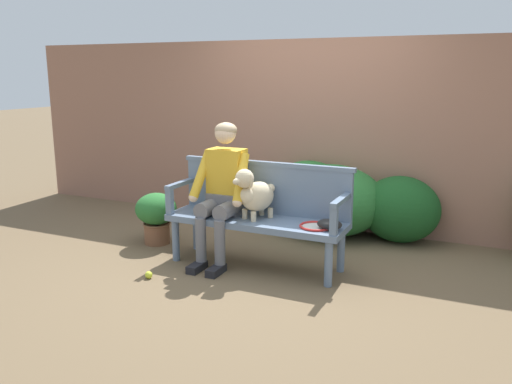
% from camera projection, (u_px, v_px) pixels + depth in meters
% --- Properties ---
extents(ground_plane, '(40.00, 40.00, 0.00)m').
position_uv_depth(ground_plane, '(256.00, 265.00, 5.01)').
color(ground_plane, brown).
extents(brick_garden_fence, '(8.00, 0.30, 2.16)m').
position_uv_depth(brick_garden_fence, '(315.00, 134.00, 6.24)').
color(brick_garden_fence, '#936651').
rests_on(brick_garden_fence, ground).
extents(hedge_bush_mid_right, '(1.20, 0.98, 0.80)m').
position_uv_depth(hedge_bush_mid_right, '(331.00, 200.00, 5.88)').
color(hedge_bush_mid_right, '#286B2D').
rests_on(hedge_bush_mid_right, ground).
extents(hedge_bush_mid_left, '(0.96, 0.82, 0.81)m').
position_uv_depth(hedge_bush_mid_left, '(309.00, 196.00, 6.04)').
color(hedge_bush_mid_left, '#286B2D').
rests_on(hedge_bush_mid_left, ground).
extents(hedge_bush_far_right, '(0.84, 0.66, 0.72)m').
position_uv_depth(hedge_bush_far_right, '(400.00, 209.00, 5.65)').
color(hedge_bush_far_right, '#194C1E').
rests_on(hedge_bush_far_right, ground).
extents(garden_bench, '(1.69, 0.50, 0.47)m').
position_uv_depth(garden_bench, '(256.00, 225.00, 4.92)').
color(garden_bench, slate).
rests_on(garden_bench, ground).
extents(bench_backrest, '(1.73, 0.06, 0.50)m').
position_uv_depth(bench_backrest, '(266.00, 187.00, 5.05)').
color(bench_backrest, slate).
rests_on(bench_backrest, garden_bench).
extents(bench_armrest_left_end, '(0.06, 0.50, 0.28)m').
position_uv_depth(bench_armrest_left_end, '(177.00, 191.00, 5.11)').
color(bench_armrest_left_end, slate).
rests_on(bench_armrest_left_end, garden_bench).
extents(bench_armrest_right_end, '(0.06, 0.50, 0.28)m').
position_uv_depth(bench_armrest_right_end, '(338.00, 209.00, 4.45)').
color(bench_armrest_right_end, slate).
rests_on(bench_armrest_right_end, garden_bench).
extents(person_seated, '(0.56, 0.65, 1.34)m').
position_uv_depth(person_seated, '(223.00, 187.00, 4.97)').
color(person_seated, black).
rests_on(person_seated, ground).
extents(dog_on_bench, '(0.35, 0.47, 0.48)m').
position_uv_depth(dog_on_bench, '(254.00, 194.00, 4.83)').
color(dog_on_bench, beige).
rests_on(dog_on_bench, garden_bench).
extents(tennis_racket, '(0.39, 0.57, 0.03)m').
position_uv_depth(tennis_racket, '(318.00, 226.00, 4.64)').
color(tennis_racket, red).
rests_on(tennis_racket, garden_bench).
extents(baseball_glove, '(0.23, 0.18, 0.09)m').
position_uv_depth(baseball_glove, '(330.00, 224.00, 4.55)').
color(baseball_glove, black).
rests_on(baseball_glove, garden_bench).
extents(tennis_ball, '(0.07, 0.07, 0.07)m').
position_uv_depth(tennis_ball, '(149.00, 275.00, 4.69)').
color(tennis_ball, '#CCDB33').
rests_on(tennis_ball, ground).
extents(potted_plant, '(0.44, 0.44, 0.55)m').
position_uv_depth(potted_plant, '(156.00, 214.00, 5.60)').
color(potted_plant, brown).
rests_on(potted_plant, ground).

